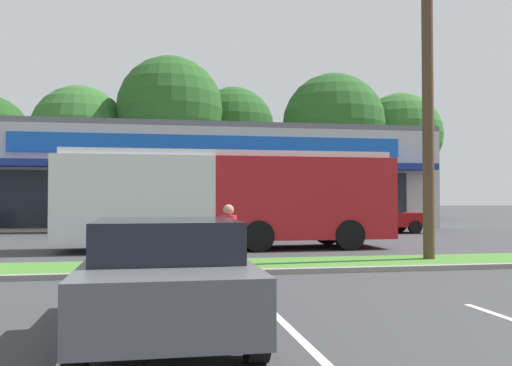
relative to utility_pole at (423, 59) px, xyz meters
The scene contains 16 objects.
grass_median 5.91m from the utility_pole, behind, with size 56.00×2.20×0.12m, color #427A2D.
curb_lip 6.05m from the utility_pole, 152.29° to the right, with size 56.00×0.24×0.12m, color gray.
parking_stripe_0 11.49m from the utility_pole, 141.12° to the right, with size 0.12×4.80×0.01m, color silver.
parking_stripe_1 10.69m from the utility_pole, 124.46° to the right, with size 0.12×4.80×0.01m, color silver.
storefront_building 23.26m from the utility_pole, 99.58° to the left, with size 26.03×15.18×5.85m.
tree_mid_left 32.13m from the utility_pole, 112.91° to the left, with size 7.17×7.17×10.10m.
tree_mid 28.95m from the utility_pole, 101.75° to the left, with size 7.86×7.86×12.26m.
tree_mid_right 32.40m from the utility_pole, 90.89° to the left, with size 6.72×6.72×10.96m.
tree_right 29.42m from the utility_pole, 76.28° to the left, with size 8.09×8.09×11.55m.
tree_far_right 32.60m from the utility_pole, 66.12° to the left, with size 6.90×6.90×10.44m.
utility_pole is the anchor object (origin of this frame).
city_bus 7.68m from the utility_pole, 132.37° to the left, with size 11.13×2.72×3.25m.
bus_stop_bench 8.99m from the utility_pole, 161.97° to the right, with size 1.60×0.45×0.95m.
car_1 13.54m from the utility_pole, 72.35° to the left, with size 4.51×1.88×1.54m.
car_3 10.59m from the utility_pole, 135.87° to the right, with size 2.01×4.27×1.45m.
pedestrian_near_bench 7.81m from the utility_pole, 151.88° to the right, with size 0.32×0.32×1.59m.
Camera 1 is at (-4.44, 0.45, 1.71)m, focal length 39.23 mm.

